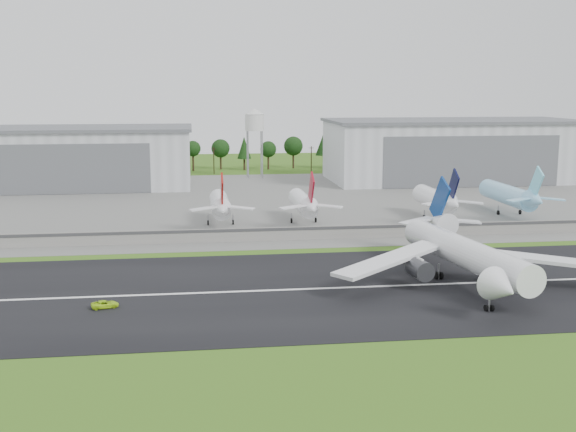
{
  "coord_description": "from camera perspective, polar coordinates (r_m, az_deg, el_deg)",
  "views": [
    {
      "loc": [
        -31.63,
        -121.79,
        38.15
      ],
      "look_at": [
        -10.02,
        40.0,
        9.0
      ],
      "focal_mm": 45.0,
      "sensor_mm": 36.0,
      "label": 1
    }
  ],
  "objects": [
    {
      "name": "blast_fence",
      "position": [
        183.23,
        2.49,
        -1.32
      ],
      "size": [
        240.0,
        0.61,
        3.5
      ],
      "color": "gray",
      "rests_on": "ground"
    },
    {
      "name": "apron",
      "position": [
        246.81,
        -0.15,
        1.25
      ],
      "size": [
        320.0,
        150.0,
        0.1
      ],
      "primitive_type": "cube",
      "color": "slate",
      "rests_on": "ground"
    },
    {
      "name": "parked_jet_red_a",
      "position": [
        201.06,
        -5.36,
        0.87
      ],
      "size": [
        7.36,
        31.29,
        16.47
      ],
      "color": "white",
      "rests_on": "ground"
    },
    {
      "name": "runway_centerline",
      "position": [
        140.77,
        5.7,
        -5.6
      ],
      "size": [
        220.0,
        1.0,
        0.02
      ],
      "primitive_type": "cube",
      "color": "white",
      "rests_on": "runway"
    },
    {
      "name": "main_airliner",
      "position": [
        145.37,
        13.87,
        -3.4
      ],
      "size": [
        56.75,
        59.22,
        18.17
      ],
      "rotation": [
        0.0,
        0.0,
        3.28
      ],
      "color": "white",
      "rests_on": "runway"
    },
    {
      "name": "ground",
      "position": [
        131.49,
        6.7,
        -6.81
      ],
      "size": [
        600.0,
        600.0,
        0.0
      ],
      "primitive_type": "plane",
      "color": "#335E16",
      "rests_on": "ground"
    },
    {
      "name": "ground_vehicle",
      "position": [
        131.07,
        -14.26,
        -6.77
      ],
      "size": [
        5.16,
        3.4,
        1.32
      ],
      "primitive_type": "imported",
      "rotation": [
        0.0,
        0.0,
        1.85
      ],
      "color": "#B7E91B",
      "rests_on": "runway"
    },
    {
      "name": "utility_poles",
      "position": [
        325.59,
        -1.98,
        3.39
      ],
      "size": [
        230.0,
        3.0,
        12.0
      ],
      "primitive_type": null,
      "color": "black",
      "rests_on": "ground"
    },
    {
      "name": "water_tower",
      "position": [
        308.25,
        -2.67,
        7.59
      ],
      "size": [
        8.4,
        8.4,
        29.4
      ],
      "color": "#99999E",
      "rests_on": "ground"
    },
    {
      "name": "hangar_west",
      "position": [
        291.97,
        -17.16,
        4.47
      ],
      "size": [
        97.0,
        44.0,
        23.2
      ],
      "color": "silver",
      "rests_on": "ground"
    },
    {
      "name": "parked_jet_skyblue",
      "position": [
        226.79,
        17.29,
        1.56
      ],
      "size": [
        7.36,
        37.29,
        16.73
      ],
      "color": "#91D4FB",
      "rests_on": "ground"
    },
    {
      "name": "hangar_east",
      "position": [
        306.96,
        12.8,
        5.11
      ],
      "size": [
        102.0,
        47.0,
        25.2
      ],
      "color": "silver",
      "rests_on": "ground"
    },
    {
      "name": "runway",
      "position": [
        140.79,
        5.7,
        -5.63
      ],
      "size": [
        320.0,
        60.0,
        0.1
      ],
      "primitive_type": "cube",
      "color": "black",
      "rests_on": "ground"
    },
    {
      "name": "parked_jet_navy",
      "position": [
        212.86,
        11.77,
        1.26
      ],
      "size": [
        7.36,
        31.29,
        16.64
      ],
      "color": "white",
      "rests_on": "ground"
    },
    {
      "name": "treeline",
      "position": [
        340.42,
        -2.23,
        3.68
      ],
      "size": [
        320.0,
        16.0,
        22.0
      ],
      "primitive_type": null,
      "color": "black",
      "rests_on": "ground"
    },
    {
      "name": "parked_jet_red_b",
      "position": [
        203.32,
        1.31,
        1.0
      ],
      "size": [
        7.36,
        31.29,
        16.38
      ],
      "color": "white",
      "rests_on": "ground"
    }
  ]
}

